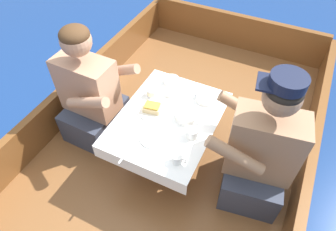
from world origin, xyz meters
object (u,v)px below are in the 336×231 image
coffee_cup_starboard (192,133)px  coffee_cup_center (171,92)px  sandwich (152,108)px  coffee_cup_port (178,159)px  tin_can (151,92)px  person_starboard (259,154)px  person_port (91,96)px

coffee_cup_starboard → coffee_cup_center: size_ratio=1.06×
sandwich → coffee_cup_starboard: 0.33m
coffee_cup_starboard → coffee_cup_center: (-0.28, 0.28, -0.00)m
coffee_cup_port → tin_can: bearing=132.9°
person_starboard → sandwich: 0.73m
person_starboard → coffee_cup_starboard: size_ratio=9.75×
sandwich → coffee_cup_port: 0.43m
person_starboard → coffee_cup_starboard: person_starboard is taller
person_starboard → coffee_cup_port: 0.50m
tin_can → coffee_cup_starboard: bearing=-28.6°
coffee_cup_port → coffee_cup_starboard: size_ratio=0.87×
coffee_cup_port → sandwich: bearing=137.2°
person_port → coffee_cup_starboard: bearing=-2.7°
coffee_cup_center → tin_can: size_ratio=1.43×
person_port → sandwich: (0.49, 0.03, 0.08)m
person_starboard → coffee_cup_center: (-0.69, 0.20, 0.06)m
person_port → coffee_cup_starboard: size_ratio=9.16×
coffee_cup_center → coffee_cup_starboard: bearing=-44.8°
coffee_cup_port → person_port: bearing=161.8°
person_port → tin_can: person_port is taller
sandwich → tin_can: (-0.08, 0.13, -0.00)m
coffee_cup_center → tin_can: 0.13m
sandwich → tin_can: 0.15m
sandwich → coffee_cup_center: bearing=77.8°
person_port → coffee_cup_port: 0.85m
coffee_cup_port → coffee_cup_starboard: coffee_cup_starboard is taller
person_starboard → coffee_cup_center: bearing=-25.4°
person_port → person_starboard: size_ratio=0.94×
coffee_cup_center → sandwich: bearing=-102.2°
person_port → sandwich: bearing=4.6°
person_port → tin_can: bearing=22.3°
person_port → coffee_cup_port: size_ratio=10.50×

